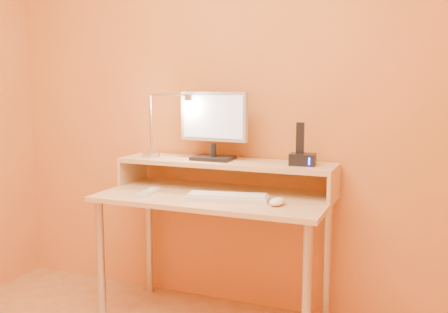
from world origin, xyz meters
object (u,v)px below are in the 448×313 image
at_px(monitor_panel, 214,116).
at_px(remote_control, 149,192).
at_px(keyboard, 227,198).
at_px(lamp_base, 151,155).
at_px(phone_dock, 303,159).
at_px(mouse, 277,202).

xyz_separation_m(monitor_panel, remote_control, (-0.25, -0.28, -0.39)).
relative_size(keyboard, remote_control, 2.16).
xyz_separation_m(lamp_base, phone_dock, (0.87, 0.03, 0.02)).
bearing_deg(phone_dock, remote_control, -165.44).
bearing_deg(mouse, phone_dock, 82.62).
bearing_deg(mouse, lamp_base, 170.24).
relative_size(monitor_panel, remote_control, 2.09).
height_order(phone_dock, remote_control, phone_dock).
bearing_deg(monitor_panel, keyboard, -50.85).
relative_size(mouse, remote_control, 0.60).
relative_size(monitor_panel, phone_dock, 3.02).
bearing_deg(keyboard, remote_control, 171.58).
bearing_deg(remote_control, monitor_panel, 45.03).
distance_m(keyboard, remote_control, 0.43).
height_order(monitor_panel, lamp_base, monitor_panel).
height_order(lamp_base, mouse, lamp_base).
xyz_separation_m(keyboard, remote_control, (-0.43, -0.02, -0.00)).
distance_m(monitor_panel, remote_control, 0.54).
xyz_separation_m(mouse, remote_control, (-0.69, -0.01, -0.01)).
distance_m(lamp_base, phone_dock, 0.87).
bearing_deg(keyboard, lamp_base, 147.16).
xyz_separation_m(lamp_base, mouse, (0.81, -0.23, -0.15)).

